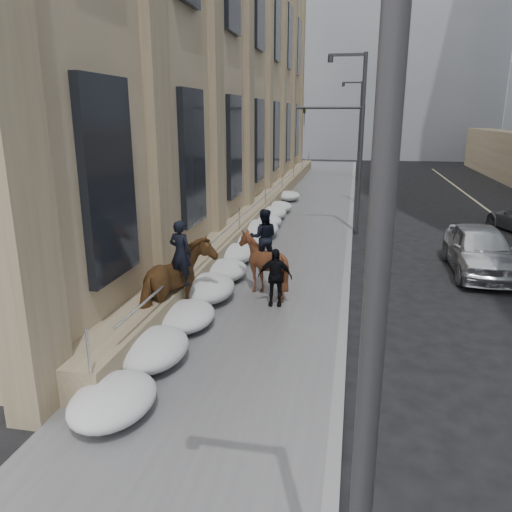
{
  "coord_description": "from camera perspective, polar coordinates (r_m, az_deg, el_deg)",
  "views": [
    {
      "loc": [
        2.71,
        -9.36,
        5.44
      ],
      "look_at": [
        0.17,
        3.5,
        1.7
      ],
      "focal_mm": 35.0,
      "sensor_mm": 36.0,
      "label": 1
    }
  ],
  "objects": [
    {
      "name": "limestone_building",
      "position": [
        30.58,
        -4.33,
        22.37
      ],
      "size": [
        6.1,
        44.0,
        18.0
      ],
      "color": "#8C7E5C",
      "rests_on": "ground"
    },
    {
      "name": "ground",
      "position": [
        11.16,
        -4.48,
        -13.3
      ],
      "size": [
        140.0,
        140.0,
        0.0
      ],
      "primitive_type": "plane",
      "color": "black",
      "rests_on": "ground"
    },
    {
      "name": "bg_building_mid",
      "position": [
        69.9,
        13.17,
        22.56
      ],
      "size": [
        30.0,
        12.0,
        28.0
      ],
      "primitive_type": "cube",
      "color": "slate",
      "rests_on": "ground"
    },
    {
      "name": "streetlight_far",
      "position": [
        43.37,
        11.58,
        14.47
      ],
      "size": [
        1.71,
        0.24,
        8.0
      ],
      "color": "#2D2D30",
      "rests_on": "ground"
    },
    {
      "name": "mounted_horse_right",
      "position": [
        15.09,
        0.79,
        -0.42
      ],
      "size": [
        1.8,
        1.96,
        2.61
      ],
      "rotation": [
        0.0,
        0.0,
        3.32
      ],
      "color": "#432213",
      "rests_on": "sidewalk"
    },
    {
      "name": "sidewalk",
      "position": [
        20.27,
        3.09,
        0.51
      ],
      "size": [
        5.0,
        80.0,
        0.12
      ],
      "primitive_type": "cube",
      "color": "#4F4F52",
      "rests_on": "ground"
    },
    {
      "name": "snow_bank",
      "position": [
        18.62,
        -2.06,
        0.44
      ],
      "size": [
        1.7,
        18.1,
        0.76
      ],
      "color": "silver",
      "rests_on": "sidewalk"
    },
    {
      "name": "curb",
      "position": [
        20.09,
        10.5,
        0.12
      ],
      "size": [
        0.24,
        80.0,
        0.12
      ],
      "primitive_type": "cube",
      "color": "slate",
      "rests_on": "ground"
    },
    {
      "name": "streetlight_near",
      "position": [
        3.47,
        11.27,
        1.32
      ],
      "size": [
        1.71,
        0.24,
        8.0
      ],
      "color": "#2D2D30",
      "rests_on": "ground"
    },
    {
      "name": "streetlight_mid",
      "position": [
        23.37,
        11.56,
        13.5
      ],
      "size": [
        1.71,
        0.24,
        8.0
      ],
      "color": "#2D2D30",
      "rests_on": "ground"
    },
    {
      "name": "pedestrian",
      "position": [
        14.24,
        2.17,
        -2.42
      ],
      "size": [
        1.01,
        0.48,
        1.68
      ],
      "primitive_type": "imported",
      "rotation": [
        0.0,
        0.0,
        0.07
      ],
      "color": "black",
      "rests_on": "sidewalk"
    },
    {
      "name": "traffic_signal",
      "position": [
        31.4,
        10.27,
        13.05
      ],
      "size": [
        4.1,
        0.22,
        6.0
      ],
      "color": "#2D2D30",
      "rests_on": "ground"
    },
    {
      "name": "mounted_horse_left",
      "position": [
        13.13,
        -8.94,
        -2.93
      ],
      "size": [
        1.68,
        2.71,
        2.72
      ],
      "rotation": [
        0.0,
        0.0,
        2.92
      ],
      "color": "#4F3117",
      "rests_on": "sidewalk"
    },
    {
      "name": "car_silver",
      "position": [
        19.21,
        24.21,
        0.68
      ],
      "size": [
        2.07,
        5.03,
        1.7
      ],
      "primitive_type": "imported",
      "rotation": [
        0.0,
        0.0,
        -0.01
      ],
      "color": "#B0B4B9",
      "rests_on": "ground"
    },
    {
      "name": "bg_building_far",
      "position": [
        81.95,
        5.35,
        19.04
      ],
      "size": [
        24.0,
        12.0,
        20.0
      ],
      "primitive_type": "cube",
      "color": "gray",
      "rests_on": "ground"
    }
  ]
}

